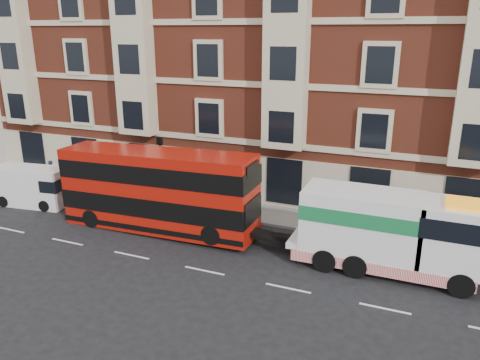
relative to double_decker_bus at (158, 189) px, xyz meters
name	(u,v)px	position (x,y,z in m)	size (l,w,h in m)	color
ground	(204,271)	(4.38, -3.22, -2.36)	(120.00, 120.00, 0.00)	black
sidewalk	(261,213)	(4.38, 4.28, -2.29)	(90.00, 3.00, 0.15)	slate
victorian_terrace	(308,37)	(4.88, 11.78, 7.71)	(45.00, 12.00, 20.40)	brown
lamp_post_west	(161,166)	(-1.62, 2.98, 0.32)	(0.35, 0.15, 4.35)	black
double_decker_bus	(158,189)	(0.00, 0.00, 0.00)	(11.01, 2.53, 4.46)	#A81409
tow_truck	(389,232)	(12.06, 0.00, -0.41)	(8.81, 2.60, 3.67)	white
box_van	(31,186)	(-9.52, 0.35, -1.18)	(4.83, 2.45, 2.40)	white
pedestrian	(51,173)	(-10.89, 3.43, -1.32)	(0.65, 0.43, 1.78)	#1B2337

